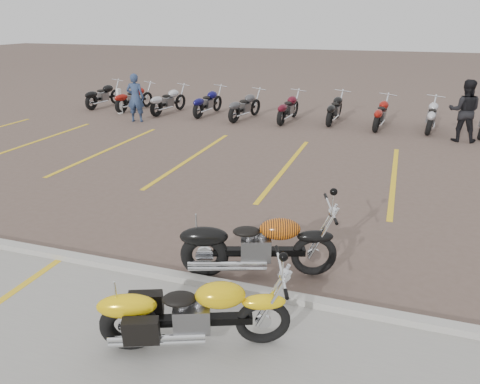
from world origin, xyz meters
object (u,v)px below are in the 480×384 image
at_px(person_a, 135,98).
at_px(bollard, 119,101).
at_px(person_b, 464,111).
at_px(yellow_cruiser, 191,314).
at_px(flame_cruiser, 255,248).

bearing_deg(person_a, bollard, -51.73).
distance_m(person_a, bollard, 1.84).
distance_m(person_a, person_b, 11.21).
relative_size(yellow_cruiser, bollard, 2.12).
height_order(yellow_cruiser, person_a, person_a).
bearing_deg(bollard, person_a, -37.78).
bearing_deg(person_a, flame_cruiser, 114.99).
bearing_deg(flame_cruiser, person_a, 110.24).
bearing_deg(yellow_cruiser, bollard, 103.70).
xyz_separation_m(flame_cruiser, person_b, (3.73, 9.94, 0.48)).
height_order(yellow_cruiser, flame_cruiser, flame_cruiser).
distance_m(person_b, bollard, 12.62).
distance_m(flame_cruiser, bollard, 13.61).
xyz_separation_m(yellow_cruiser, person_a, (-7.22, 11.01, 0.43)).
relative_size(person_a, bollard, 1.77).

